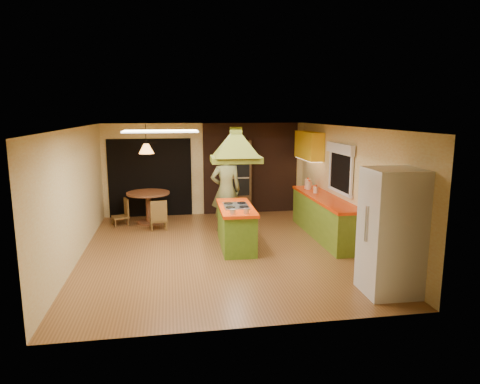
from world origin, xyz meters
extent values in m
plane|color=brown|center=(0.00, 0.00, 0.00)|extent=(6.50, 6.50, 0.00)
plane|color=beige|center=(0.00, 3.25, 1.25)|extent=(5.50, 0.00, 5.50)
plane|color=beige|center=(0.00, -3.25, 1.25)|extent=(5.50, 0.00, 5.50)
plane|color=beige|center=(-2.75, 0.00, 1.25)|extent=(0.00, 6.50, 6.50)
plane|color=beige|center=(2.75, 0.00, 1.25)|extent=(0.00, 6.50, 6.50)
plane|color=silver|center=(0.00, 0.00, 2.50)|extent=(6.50, 6.50, 0.00)
cube|color=#381E14|center=(1.25, 3.23, 1.25)|extent=(2.64, 0.03, 2.50)
cube|color=black|center=(-1.50, 3.23, 1.05)|extent=(2.20, 0.03, 2.10)
cube|color=olive|center=(2.45, 0.60, 0.43)|extent=(0.58, 3.00, 0.86)
cube|color=#E53807|center=(2.45, 0.60, 0.89)|extent=(0.62, 3.05, 0.06)
cube|color=yellow|center=(2.57, 2.20, 1.95)|extent=(0.34, 1.40, 0.70)
cube|color=black|center=(2.72, 0.40, 1.55)|extent=(0.03, 1.16, 0.96)
cube|color=white|center=(2.67, 0.40, 2.02)|extent=(0.10, 1.35, 0.22)
cube|color=white|center=(-1.10, -1.20, 2.48)|extent=(1.20, 0.60, 0.03)
cube|color=#5A8922|center=(0.36, 0.19, 0.41)|extent=(0.69, 1.68, 0.81)
cube|color=#EB3D07|center=(0.36, 0.19, 0.84)|extent=(0.75, 1.76, 0.06)
cube|color=silver|center=(0.36, 0.19, 0.88)|extent=(0.53, 0.75, 0.02)
cube|color=#5F6A1A|center=(0.36, 0.19, 1.85)|extent=(1.04, 0.76, 0.12)
pyramid|color=#5F6A1A|center=(0.36, 0.19, 2.36)|extent=(1.04, 0.76, 0.45)
cube|color=#5F6A1A|center=(0.36, 0.19, 2.43)|extent=(0.22, 0.22, 0.14)
imported|color=brown|center=(0.31, 1.41, 0.99)|extent=(0.74, 0.51, 1.97)
cube|color=silver|center=(2.36, -2.50, 0.98)|extent=(0.82, 0.78, 1.97)
cube|color=#482E17|center=(0.84, 2.95, 1.03)|extent=(0.72, 0.63, 2.06)
cube|color=black|center=(0.84, 2.65, 1.33)|extent=(0.53, 0.06, 0.45)
cube|color=black|center=(0.84, 2.65, 0.83)|extent=(0.53, 0.06, 0.45)
cylinder|color=brown|center=(-1.53, 2.46, 0.78)|extent=(1.08, 1.08, 0.05)
cylinder|color=brown|center=(-1.53, 2.46, 0.40)|extent=(0.14, 0.14, 0.75)
cylinder|color=brown|center=(-1.53, 2.46, 0.03)|extent=(0.60, 0.60, 0.05)
cone|color=#FF9E3F|center=(-1.53, 2.46, 1.90)|extent=(0.48, 0.48, 0.24)
cylinder|color=beige|center=(2.40, 1.68, 1.04)|extent=(0.16, 0.16, 0.23)
cylinder|color=beige|center=(2.40, 1.58, 1.02)|extent=(0.16, 0.16, 0.19)
cylinder|color=beige|center=(2.40, 1.08, 1.00)|extent=(0.14, 0.14, 0.15)
camera|label=1|loc=(-0.96, -8.36, 2.80)|focal=32.00mm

